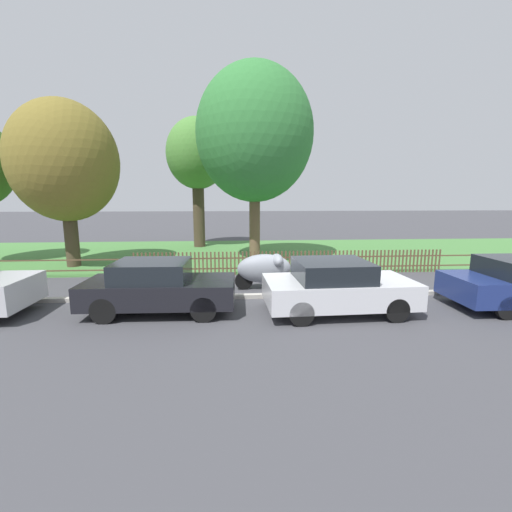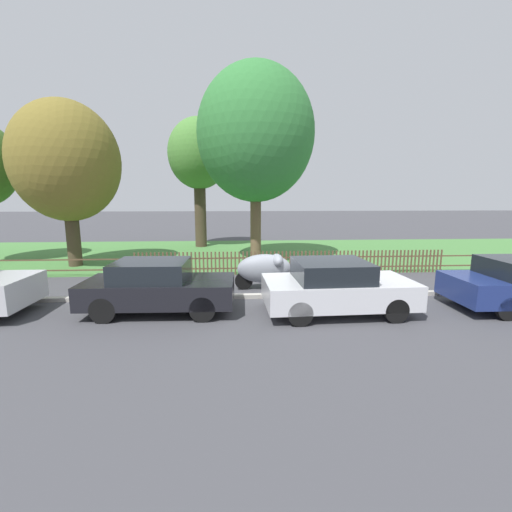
{
  "view_description": "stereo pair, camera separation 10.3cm",
  "coord_description": "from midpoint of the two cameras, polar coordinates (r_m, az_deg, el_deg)",
  "views": [
    {
      "loc": [
        -2.28,
        -9.76,
        3.02
      ],
      "look_at": [
        -1.53,
        1.12,
        1.1
      ],
      "focal_mm": 24.0,
      "sensor_mm": 36.0,
      "label": 1
    },
    {
      "loc": [
        -2.18,
        -9.77,
        3.02
      ],
      "look_at": [
        -1.53,
        1.12,
        1.1
      ],
      "focal_mm": 24.0,
      "sensor_mm": 36.0,
      "label": 2
    }
  ],
  "objects": [
    {
      "name": "tree_mid_park",
      "position": [
        20.89,
        -9.92,
        16.16
      ],
      "size": [
        3.54,
        3.54,
        7.48
      ],
      "color": "#473828",
      "rests_on": "ground"
    },
    {
      "name": "park_fence",
      "position": [
        13.41,
        5.7,
        -1.08
      ],
      "size": [
        39.97,
        0.05,
        0.92
      ],
      "color": "brown",
      "rests_on": "ground"
    },
    {
      "name": "covered_motorcycle",
      "position": [
        11.16,
        1.34,
        -2.04
      ],
      "size": [
        1.92,
        0.82,
        1.16
      ],
      "rotation": [
        0.0,
        0.0,
        0.04
      ],
      "color": "black",
      "rests_on": "ground"
    },
    {
      "name": "grass_strip",
      "position": [
        18.45,
        3.04,
        0.56
      ],
      "size": [
        39.97,
        10.22,
        0.01
      ],
      "primitive_type": "cube",
      "color": "#477F3D",
      "rests_on": "ground"
    },
    {
      "name": "tree_behind_motorcycle",
      "position": [
        16.7,
        -29.44,
        13.48
      ],
      "size": [
        4.31,
        4.31,
        6.91
      ],
      "color": "#473828",
      "rests_on": "ground"
    },
    {
      "name": "kerb_stone",
      "position": [
        10.54,
        8.49,
        -6.44
      ],
      "size": [
        39.97,
        0.2,
        0.12
      ],
      "primitive_type": "cube",
      "color": "#B2ADA3",
      "rests_on": "ground"
    },
    {
      "name": "parked_car_navy_estate",
      "position": [
        9.16,
        12.97,
        -4.95
      ],
      "size": [
        3.85,
        2.0,
        1.38
      ],
      "rotation": [
        0.0,
        0.0,
        0.03
      ],
      "color": "silver",
      "rests_on": "ground"
    },
    {
      "name": "tree_far_left",
      "position": [
        16.14,
        -0.42,
        19.6
      ],
      "size": [
        5.21,
        5.21,
        8.74
      ],
      "color": "brown",
      "rests_on": "ground"
    },
    {
      "name": "parked_car_black_saloon",
      "position": [
        9.28,
        -16.27,
        -4.9
      ],
      "size": [
        3.87,
        1.76,
        1.37
      ],
      "rotation": [
        0.0,
        0.0,
        -0.02
      ],
      "color": "black",
      "rests_on": "ground"
    },
    {
      "name": "ground_plane",
      "position": [
        10.46,
        8.6,
        -6.91
      ],
      "size": [
        120.0,
        120.0,
        0.0
      ],
      "primitive_type": "plane",
      "color": "#424247"
    }
  ]
}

